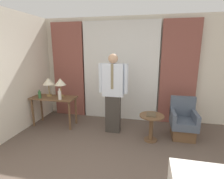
{
  "coord_description": "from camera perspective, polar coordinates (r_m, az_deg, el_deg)",
  "views": [
    {
      "loc": [
        0.76,
        -1.68,
        1.9
      ],
      "look_at": [
        -0.0,
        1.87,
        1.04
      ],
      "focal_mm": 28.0,
      "sensor_mm": 36.0,
      "label": 1
    }
  ],
  "objects": [
    {
      "name": "person",
      "position": [
        3.89,
        0.36,
        -0.48
      ],
      "size": [
        0.66,
        0.22,
        1.79
      ],
      "color": "#38332D",
      "rests_on": "ground_plane"
    },
    {
      "name": "table_lamp_left",
      "position": [
        4.61,
        -20.08,
        2.31
      ],
      "size": [
        0.28,
        0.28,
        0.46
      ],
      "color": "#9E7F47",
      "rests_on": "desk"
    },
    {
      "name": "table_lamp_right",
      "position": [
        4.45,
        -16.54,
        2.19
      ],
      "size": [
        0.28,
        0.28,
        0.46
      ],
      "color": "#9E7F47",
      "rests_on": "desk"
    },
    {
      "name": "book",
      "position": [
        3.7,
        12.67,
        -7.99
      ],
      "size": [
        0.19,
        0.23,
        0.03
      ],
      "color": "brown",
      "rests_on": "side_table"
    },
    {
      "name": "side_table",
      "position": [
        3.78,
        12.72,
        -10.76
      ],
      "size": [
        0.5,
        0.5,
        0.56
      ],
      "color": "brown",
      "rests_on": "ground_plane"
    },
    {
      "name": "armchair",
      "position": [
        4.16,
        22.15,
        -10.02
      ],
      "size": [
        0.53,
        0.59,
        0.86
      ],
      "color": "brown",
      "rests_on": "ground_plane"
    },
    {
      "name": "curtain_drape_left",
      "position": [
        5.08,
        -13.98,
        6.01
      ],
      "size": [
        0.88,
        0.06,
        2.58
      ],
      "color": "brown",
      "rests_on": "ground_plane"
    },
    {
      "name": "curtain_sheer_center",
      "position": [
        4.63,
        2.62,
        5.71
      ],
      "size": [
        1.97,
        0.06,
        2.58
      ],
      "color": "white",
      "rests_on": "ground_plane"
    },
    {
      "name": "curtain_drape_right",
      "position": [
        4.62,
        20.88,
        4.84
      ],
      "size": [
        0.88,
        0.06,
        2.58
      ],
      "color": "brown",
      "rests_on": "ground_plane"
    },
    {
      "name": "desk",
      "position": [
        4.57,
        -18.42,
        -3.9
      ],
      "size": [
        1.1,
        0.48,
        0.73
      ],
      "color": "brown",
      "rests_on": "ground_plane"
    },
    {
      "name": "bottle_near_edge",
      "position": [
        4.56,
        -22.57,
        -1.55
      ],
      "size": [
        0.07,
        0.07,
        0.2
      ],
      "color": "#336638",
      "rests_on": "desk"
    },
    {
      "name": "wall_back",
      "position": [
        4.75,
        2.89,
        6.63
      ],
      "size": [
        10.0,
        0.06,
        2.7
      ],
      "color": "silver",
      "rests_on": "ground_plane"
    },
    {
      "name": "bottle_by_lamp",
      "position": [
        4.25,
        -16.72,
        -1.73
      ],
      "size": [
        0.08,
        0.08,
        0.27
      ],
      "color": "silver",
      "rests_on": "desk"
    }
  ]
}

